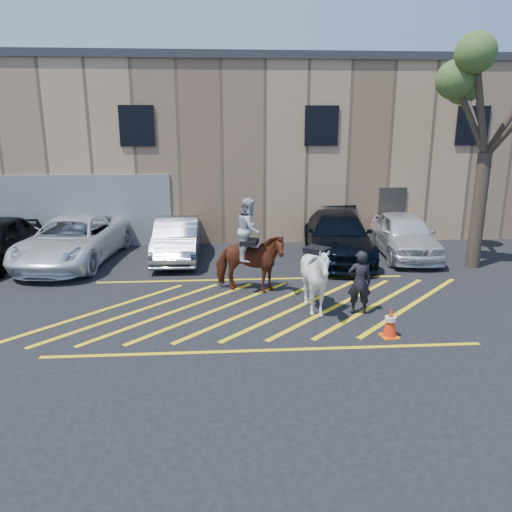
{
  "coord_description": "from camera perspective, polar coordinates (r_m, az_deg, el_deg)",
  "views": [
    {
      "loc": [
        -0.91,
        -12.58,
        4.77
      ],
      "look_at": [
        -0.0,
        0.2,
        1.3
      ],
      "focal_mm": 35.0,
      "sensor_mm": 36.0,
      "label": 1
    }
  ],
  "objects": [
    {
      "name": "car_silver_sedan",
      "position": [
        17.96,
        -9.03,
        1.93
      ],
      "size": [
        1.56,
        4.37,
        1.44
      ],
      "primitive_type": "imported",
      "rotation": [
        0.0,
        0.0,
        0.01
      ],
      "color": "gray",
      "rests_on": "ground"
    },
    {
      "name": "hatching_zone",
      "position": [
        13.2,
        0.17,
        -6.0
      ],
      "size": [
        12.6,
        5.12,
        0.01
      ],
      "color": "yellow",
      "rests_on": "ground"
    },
    {
      "name": "car_blue_suv",
      "position": [
        18.08,
        9.3,
        2.28
      ],
      "size": [
        2.94,
        5.78,
        1.61
      ],
      "primitive_type": "imported",
      "rotation": [
        0.0,
        0.0,
        -0.13
      ],
      "color": "black",
      "rests_on": "ground"
    },
    {
      "name": "tree",
      "position": [
        17.84,
        25.39,
        16.73
      ],
      "size": [
        3.99,
        4.37,
        7.31
      ],
      "color": "#4B3F2E",
      "rests_on": "ground"
    },
    {
      "name": "car_white_suv",
      "position": [
        18.92,
        16.59,
        2.36
      ],
      "size": [
        2.24,
        4.74,
        1.57
      ],
      "primitive_type": "imported",
      "rotation": [
        0.0,
        0.0,
        -0.09
      ],
      "color": "white",
      "rests_on": "ground"
    },
    {
      "name": "traffic_cone",
      "position": [
        11.82,
        15.09,
        -7.28
      ],
      "size": [
        0.42,
        0.42,
        0.73
      ],
      "color": "orange",
      "rests_on": "ground"
    },
    {
      "name": "warehouse",
      "position": [
        24.61,
        -2.01,
        12.54
      ],
      "size": [
        32.42,
        10.2,
        7.3
      ],
      "color": "tan",
      "rests_on": "ground"
    },
    {
      "name": "ground",
      "position": [
        13.49,
        0.07,
        -5.56
      ],
      "size": [
        90.0,
        90.0,
        0.0
      ],
      "primitive_type": "plane",
      "color": "black",
      "rests_on": "ground"
    },
    {
      "name": "car_white_pickup",
      "position": [
        18.36,
        -20.21,
        1.7
      ],
      "size": [
        3.29,
        5.97,
        1.58
      ],
      "primitive_type": "imported",
      "rotation": [
        0.0,
        0.0,
        -0.12
      ],
      "color": "white",
      "rests_on": "ground"
    },
    {
      "name": "saddled_white",
      "position": [
        12.7,
        6.88,
        -2.5
      ],
      "size": [
        2.25,
        2.27,
        1.87
      ],
      "color": "silver",
      "rests_on": "ground"
    },
    {
      "name": "handler",
      "position": [
        12.91,
        11.74,
        -2.97
      ],
      "size": [
        0.64,
        0.45,
        1.65
      ],
      "primitive_type": "imported",
      "rotation": [
        0.0,
        0.0,
        3.05
      ],
      "color": "black",
      "rests_on": "ground"
    },
    {
      "name": "mounted_bay",
      "position": [
        14.15,
        -0.76,
        0.12
      ],
      "size": [
        2.23,
        1.42,
        2.73
      ],
      "color": "#5F2316",
      "rests_on": "ground"
    }
  ]
}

